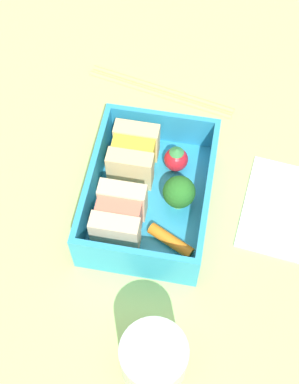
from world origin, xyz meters
TOP-DOWN VIEW (x-y plane):
  - ground_plane at (0.00, 0.00)cm, footprint 120.00×120.00cm
  - bento_tray at (0.00, 0.00)cm, footprint 17.01×12.60cm
  - bento_rim at (0.00, 0.00)cm, footprint 17.01×12.60cm
  - sandwich_left at (-3.80, 2.43)cm, footprint 5.60×4.86cm
  - sandwich_center_left at (3.80, 2.43)cm, footprint 5.60×4.86cm
  - carrot_stick_far_left at (-4.74, -3.06)cm, footprint 3.30×5.05cm
  - broccoli_floret at (-0.31, -3.10)cm, footprint 3.43×3.43cm
  - strawberry_far_left at (4.70, -2.11)cm, footprint 2.66×2.66cm
  - chopstick_pair at (16.02, 1.48)cm, footprint 5.56×18.73cm
  - drinking_glass at (-17.31, -3.48)cm, footprint 5.77×5.77cm
  - folded_napkin at (1.91, -15.05)cm, footprint 12.79×11.01cm

SIDE VIEW (x-z plane):
  - ground_plane at x=0.00cm, z-range -2.00..0.00cm
  - folded_napkin at x=1.91cm, z-range 0.00..0.40cm
  - chopstick_pair at x=16.02cm, z-range 0.00..0.70cm
  - bento_tray at x=0.00cm, z-range 0.00..1.20cm
  - carrot_stick_far_left at x=-4.74cm, z-range 1.20..2.43cm
  - strawberry_far_left at x=4.70cm, z-range 1.02..4.28cm
  - bento_rim at x=0.00cm, z-range 1.20..5.73cm
  - sandwich_left at x=-3.80cm, z-range 1.20..5.86cm
  - sandwich_center_left at x=3.80cm, z-range 1.20..5.86cm
  - broccoli_floret at x=-0.31cm, z-range 1.46..5.62cm
  - drinking_glass at x=-17.31cm, z-range 0.00..7.48cm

